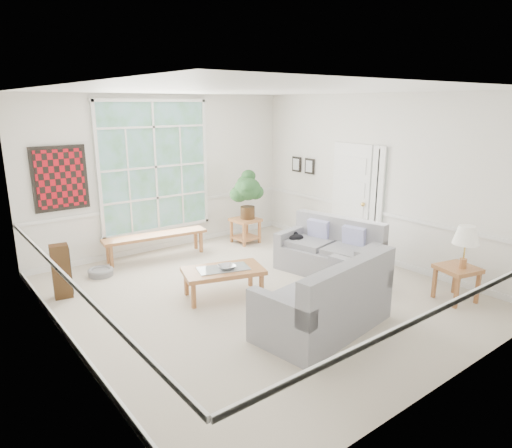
# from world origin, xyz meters

# --- Properties ---
(floor) EXTENTS (5.50, 6.00, 0.01)m
(floor) POSITION_xyz_m (0.00, 0.00, -0.01)
(floor) COLOR #B5A997
(floor) RESTS_ON ground
(ceiling) EXTENTS (5.50, 6.00, 0.02)m
(ceiling) POSITION_xyz_m (0.00, 0.00, 3.00)
(ceiling) COLOR white
(ceiling) RESTS_ON ground
(wall_back) EXTENTS (5.50, 0.02, 3.00)m
(wall_back) POSITION_xyz_m (0.00, 3.00, 1.50)
(wall_back) COLOR silver
(wall_back) RESTS_ON ground
(wall_front) EXTENTS (5.50, 0.02, 3.00)m
(wall_front) POSITION_xyz_m (0.00, -3.00, 1.50)
(wall_front) COLOR silver
(wall_front) RESTS_ON ground
(wall_left) EXTENTS (0.02, 6.00, 3.00)m
(wall_left) POSITION_xyz_m (-2.75, 0.00, 1.50)
(wall_left) COLOR silver
(wall_left) RESTS_ON ground
(wall_right) EXTENTS (0.02, 6.00, 3.00)m
(wall_right) POSITION_xyz_m (2.75, 0.00, 1.50)
(wall_right) COLOR silver
(wall_right) RESTS_ON ground
(window_back) EXTENTS (2.30, 0.08, 2.40)m
(window_back) POSITION_xyz_m (-0.20, 2.96, 1.65)
(window_back) COLOR white
(window_back) RESTS_ON wall_back
(entry_door) EXTENTS (0.08, 0.90, 2.10)m
(entry_door) POSITION_xyz_m (2.71, 0.60, 1.05)
(entry_door) COLOR white
(entry_door) RESTS_ON floor
(door_sidelight) EXTENTS (0.08, 0.26, 1.90)m
(door_sidelight) POSITION_xyz_m (2.71, -0.03, 1.15)
(door_sidelight) COLOR white
(door_sidelight) RESTS_ON wall_right
(wall_art) EXTENTS (0.90, 0.06, 1.10)m
(wall_art) POSITION_xyz_m (-1.95, 2.95, 1.60)
(wall_art) COLOR #5E0C11
(wall_art) RESTS_ON wall_back
(wall_frame_near) EXTENTS (0.04, 0.26, 0.32)m
(wall_frame_near) POSITION_xyz_m (2.71, 1.75, 1.55)
(wall_frame_near) COLOR black
(wall_frame_near) RESTS_ON wall_right
(wall_frame_far) EXTENTS (0.04, 0.26, 0.32)m
(wall_frame_far) POSITION_xyz_m (2.71, 2.15, 1.55)
(wall_frame_far) COLOR black
(wall_frame_far) RESTS_ON wall_right
(loveseat_right) EXTENTS (1.23, 1.86, 0.92)m
(loveseat_right) POSITION_xyz_m (1.50, -0.02, 0.46)
(loveseat_right) COLOR gray
(loveseat_right) RESTS_ON floor
(loveseat_front) EXTENTS (1.96, 1.21, 1.00)m
(loveseat_front) POSITION_xyz_m (-0.03, -1.38, 0.50)
(loveseat_front) COLOR gray
(loveseat_front) RESTS_ON floor
(coffee_table) EXTENTS (1.32, 0.97, 0.44)m
(coffee_table) POSITION_xyz_m (-0.48, 0.25, 0.22)
(coffee_table) COLOR #9F6236
(coffee_table) RESTS_ON floor
(pewter_bowl) EXTENTS (0.36, 0.36, 0.08)m
(pewter_bowl) POSITION_xyz_m (-0.44, 0.21, 0.48)
(pewter_bowl) COLOR gray
(pewter_bowl) RESTS_ON coffee_table
(window_bench) EXTENTS (1.97, 0.62, 0.45)m
(window_bench) POSITION_xyz_m (-0.48, 2.52, 0.23)
(window_bench) COLOR #9F6236
(window_bench) RESTS_ON floor
(end_table) EXTENTS (0.55, 0.55, 0.52)m
(end_table) POSITION_xyz_m (1.42, 2.27, 0.26)
(end_table) COLOR #9F6236
(end_table) RESTS_ON floor
(houseplant) EXTENTS (0.62, 0.62, 1.01)m
(houseplant) POSITION_xyz_m (1.46, 2.25, 1.02)
(houseplant) COLOR #244D25
(houseplant) RESTS_ON end_table
(side_table) EXTENTS (0.62, 0.62, 0.53)m
(side_table) POSITION_xyz_m (2.15, -1.96, 0.26)
(side_table) COLOR #9F6236
(side_table) RESTS_ON floor
(table_lamp) EXTENTS (0.46, 0.46, 0.63)m
(table_lamp) POSITION_xyz_m (2.14, -2.03, 0.84)
(table_lamp) COLOR white
(table_lamp) RESTS_ON side_table
(pet_bed) EXTENTS (0.44, 0.44, 0.13)m
(pet_bed) POSITION_xyz_m (-1.65, 2.24, 0.06)
(pet_bed) COLOR slate
(pet_bed) RESTS_ON floor
(floor_speaker) EXTENTS (0.29, 0.24, 0.82)m
(floor_speaker) POSITION_xyz_m (-2.40, 1.71, 0.41)
(floor_speaker) COLOR #372210
(floor_speaker) RESTS_ON floor
(cat) EXTENTS (0.36, 0.34, 0.14)m
(cat) POSITION_xyz_m (1.27, 0.55, 0.54)
(cat) COLOR black
(cat) RESTS_ON loveseat_right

